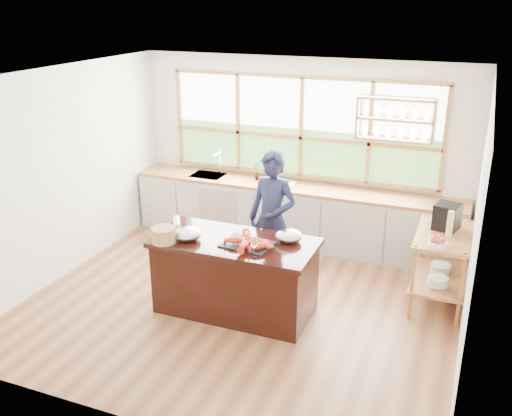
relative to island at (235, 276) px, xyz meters
The scene contains 18 objects.
ground_plane 0.50m from the island, 90.00° to the left, with size 5.00×5.00×0.00m, color #8E5D38.
room_shell 1.48m from the island, 88.06° to the left, with size 5.02×4.52×2.71m.
back_counter 2.14m from the island, 90.50° to the left, with size 4.90×0.63×0.90m.
right_shelf_unit 2.45m from the island, 26.44° to the left, with size 0.62×1.10×0.90m.
island is the anchor object (origin of this frame).
cook 0.94m from the island, 79.82° to the left, with size 0.64×0.42×1.75m, color #171A37.
potted_plant 2.36m from the island, 105.39° to the left, with size 0.15×0.10×0.28m, color slate.
cutting_board 2.20m from the island, 95.07° to the left, with size 0.40×0.30×0.01m, color #62BA3F.
espresso_machine 2.60m from the island, 29.85° to the left, with size 0.27×0.29×0.31m, color black.
wine_bottle 2.54m from the island, 24.63° to the left, with size 0.08×0.08×0.31m, color #B6C160.
fruit_bowl 2.30m from the island, 18.11° to the left, with size 0.22×0.22×0.11m.
slate_board 0.49m from the island, 18.75° to the right, with size 0.55×0.40×0.02m, color black.
lobster_pile 0.55m from the island, 24.20° to the right, with size 0.52×0.48×0.08m.
mixing_bowl_left 0.74m from the island, 161.81° to the right, with size 0.31×0.31×0.15m, color #ABAEB3.
mixing_bowl_right 0.80m from the island, 20.37° to the left, with size 0.30×0.30×0.15m, color #ABAEB3.
wine_glass 0.79m from the island, 42.30° to the right, with size 0.08×0.08×0.22m.
wicker_basket 0.96m from the island, 154.75° to the right, with size 0.27×0.27×0.17m, color tan.
parchment_roll 0.97m from the island, behind, with size 0.08×0.08×0.30m, color white.
Camera 1 is at (2.42, -5.59, 3.51)m, focal length 40.00 mm.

